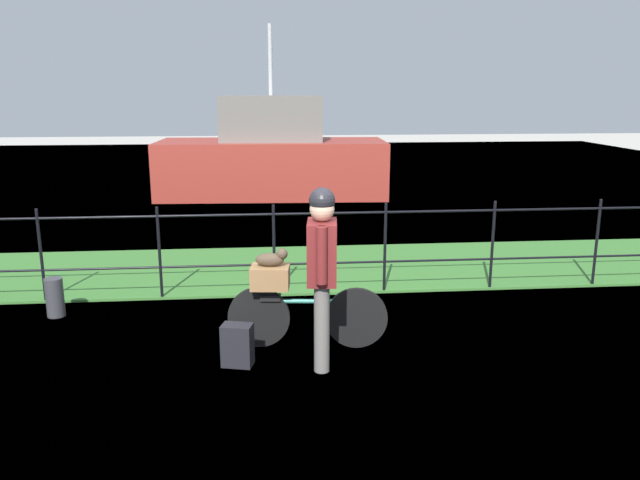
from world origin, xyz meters
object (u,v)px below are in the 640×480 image
terrier_dog (272,258)px  mooring_bollard (55,297)px  wooden_crate (270,277)px  moored_boat_near (272,158)px  bicycle_main (306,316)px  backpack_on_paving (237,345)px  cyclist_person (322,263)px

terrier_dog → mooring_bollard: bearing=155.8°
wooden_crate → moored_boat_near: moored_boat_near is taller
wooden_crate → mooring_bollard: (-2.42, 1.10, -0.51)m
bicycle_main → moored_boat_near: bearing=90.9°
bicycle_main → moored_boat_near: 9.26m
terrier_dog → moored_boat_near: bearing=89.0°
wooden_crate → moored_boat_near: size_ratio=0.07×
backpack_on_paving → bicycle_main: bearing=43.7°
backpack_on_paving → moored_boat_near: bearing=101.3°
mooring_bollard → terrier_dog: bearing=-24.2°
cyclist_person → moored_boat_near: (-0.27, 9.71, -0.11)m
wooden_crate → terrier_dog: 0.19m
backpack_on_paving → mooring_bollard: size_ratio=0.90×
wooden_crate → backpack_on_paving: 0.74m
mooring_bollard → moored_boat_near: (2.61, 8.11, 0.67)m
cyclist_person → mooring_bollard: bearing=151.0°
bicycle_main → mooring_bollard: bearing=157.7°
backpack_on_paving → moored_boat_near: (0.51, 9.61, 0.69)m
backpack_on_paving → cyclist_person: bearing=7.5°
cyclist_person → mooring_bollard: cyclist_person is taller
mooring_bollard → moored_boat_near: size_ratio=0.08×
moored_boat_near → terrier_dog: bearing=-91.0°
terrier_dog → mooring_bollard: (-2.45, 1.10, -0.69)m
terrier_dog → bicycle_main: bearing=-6.4°
bicycle_main → cyclist_person: 0.83m
cyclist_person → mooring_bollard: 3.39m
terrier_dog → cyclist_person: bearing=-49.0°
cyclist_person → bicycle_main: bearing=104.2°
bicycle_main → mooring_bollard: 2.99m
wooden_crate → moored_boat_near: 9.20m
bicycle_main → backpack_on_paving: (-0.66, -0.37, -0.13)m
wooden_crate → bicycle_main: bearing=-6.4°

